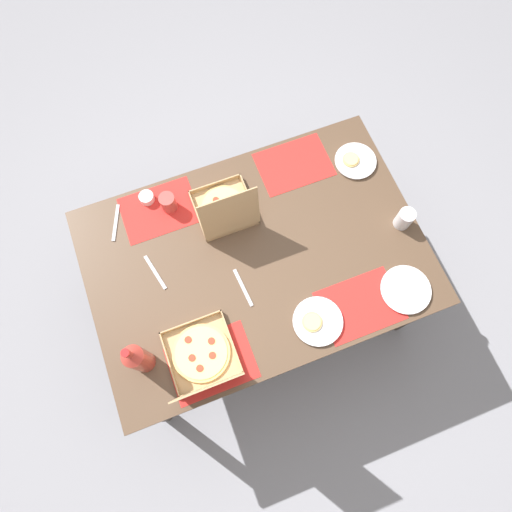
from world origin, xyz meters
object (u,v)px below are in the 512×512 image
at_px(cup_spare, 404,219).
at_px(condiment_bowl, 147,198).
at_px(plate_far_right, 406,290).
at_px(cup_red, 168,203).
at_px(pizza_box_corner_right, 203,360).
at_px(pizza_box_corner_left, 225,209).
at_px(plate_near_right, 317,321).
at_px(soda_bottle, 138,359).
at_px(plate_near_left, 355,161).

bearing_deg(cup_spare, condiment_bowl, -26.76).
bearing_deg(plate_far_right, cup_red, -41.76).
distance_m(pizza_box_corner_right, cup_red, 0.76).
height_order(pizza_box_corner_left, cup_red, pizza_box_corner_left).
height_order(plate_near_right, plate_far_right, plate_near_right).
height_order(plate_near_right, soda_bottle, soda_bottle).
relative_size(plate_near_right, cup_spare, 2.07).
distance_m(cup_spare, condiment_bowl, 1.23).
height_order(plate_far_right, cup_red, cup_red).
distance_m(pizza_box_corner_right, soda_bottle, 0.27).
distance_m(pizza_box_corner_right, condiment_bowl, 0.83).
relative_size(pizza_box_corner_right, plate_far_right, 1.40).
bearing_deg(plate_near_right, pizza_box_corner_right, -1.87).
bearing_deg(soda_bottle, condiment_bowl, -107.11).
height_order(pizza_box_corner_left, soda_bottle, soda_bottle).
relative_size(soda_bottle, condiment_bowl, 4.57).
xyz_separation_m(plate_near_right, plate_near_left, (-0.50, -0.68, 0.00)).
height_order(plate_near_left, cup_spare, cup_spare).
bearing_deg(pizza_box_corner_right, plate_near_left, -147.19).
relative_size(plate_near_left, soda_bottle, 0.65).
distance_m(pizza_box_corner_right, cup_spare, 1.12).
xyz_separation_m(pizza_box_corner_left, plate_near_right, (-0.20, 0.64, -0.04)).
height_order(plate_near_right, condiment_bowl, condiment_bowl).
distance_m(plate_near_right, condiment_bowl, 1.00).
bearing_deg(soda_bottle, plate_far_right, 174.53).
bearing_deg(cup_red, condiment_bowl, -40.40).
xyz_separation_m(pizza_box_corner_left, condiment_bowl, (0.33, -0.21, -0.03)).
relative_size(plate_far_right, condiment_bowl, 3.25).
distance_m(plate_near_left, soda_bottle, 1.39).
relative_size(pizza_box_corner_left, soda_bottle, 0.94).
bearing_deg(pizza_box_corner_right, pizza_box_corner_left, -117.32).
relative_size(plate_near_left, cup_red, 2.16).
bearing_deg(soda_bottle, pizza_box_corner_right, 159.95).
bearing_deg(plate_near_left, pizza_box_corner_left, 2.93).
bearing_deg(soda_bottle, pizza_box_corner_left, -136.23).
relative_size(pizza_box_corner_right, cup_red, 3.33).
xyz_separation_m(soda_bottle, cup_red, (-0.32, -0.67, -0.08)).
bearing_deg(cup_spare, pizza_box_corner_left, -24.41).
relative_size(pizza_box_corner_left, condiment_bowl, 4.30).
bearing_deg(cup_spare, plate_near_right, 27.35).
xyz_separation_m(pizza_box_corner_right, soda_bottle, (0.24, -0.09, 0.08)).
bearing_deg(pizza_box_corner_right, plate_near_right, 178.13).
bearing_deg(pizza_box_corner_left, soda_bottle, 43.77).
bearing_deg(cup_spare, plate_far_right, 66.19).
distance_m(plate_near_left, cup_spare, 0.39).
relative_size(pizza_box_corner_left, plate_near_right, 1.36).
bearing_deg(cup_red, pizza_box_corner_right, 83.92).
xyz_separation_m(plate_near_right, cup_spare, (-0.57, -0.29, 0.04)).
bearing_deg(plate_far_right, pizza_box_corner_left, -45.83).
xyz_separation_m(pizza_box_corner_right, plate_near_right, (-0.52, 0.02, -0.04)).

